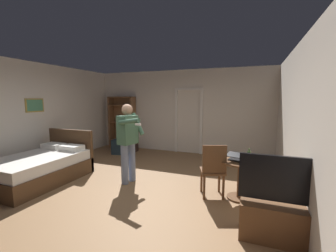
{
  "coord_description": "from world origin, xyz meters",
  "views": [
    {
      "loc": [
        2.27,
        -3.58,
        1.8
      ],
      "look_at": [
        0.72,
        0.45,
        1.25
      ],
      "focal_mm": 23.5,
      "sensor_mm": 36.0,
      "label": 1
    }
  ],
  "objects_px": {
    "bed": "(41,167)",
    "tv_flatscreen": "(279,216)",
    "side_table": "(240,173)",
    "laptop": "(238,158)",
    "suitcase_dark": "(121,147)",
    "person_blue_shirt": "(128,138)",
    "wooden_chair": "(213,168)",
    "bottle_on_table": "(249,157)",
    "suitcase_small": "(129,145)",
    "bookshelf": "(123,120)"
  },
  "relations": [
    {
      "from": "bed",
      "to": "tv_flatscreen",
      "type": "bearing_deg",
      "value": -5.07
    },
    {
      "from": "side_table",
      "to": "laptop",
      "type": "xyz_separation_m",
      "value": [
        -0.04,
        -0.04,
        0.28
      ]
    },
    {
      "from": "bed",
      "to": "tv_flatscreen",
      "type": "xyz_separation_m",
      "value": [
        4.63,
        -0.41,
        0.02
      ]
    },
    {
      "from": "laptop",
      "to": "side_table",
      "type": "bearing_deg",
      "value": 44.24
    },
    {
      "from": "laptop",
      "to": "suitcase_dark",
      "type": "distance_m",
      "value": 4.26
    },
    {
      "from": "person_blue_shirt",
      "to": "tv_flatscreen",
      "type": "bearing_deg",
      "value": -20.0
    },
    {
      "from": "tv_flatscreen",
      "to": "side_table",
      "type": "relative_size",
      "value": 1.56
    },
    {
      "from": "laptop",
      "to": "wooden_chair",
      "type": "relative_size",
      "value": 0.41
    },
    {
      "from": "bottle_on_table",
      "to": "suitcase_small",
      "type": "distance_m",
      "value": 4.57
    },
    {
      "from": "side_table",
      "to": "bottle_on_table",
      "type": "relative_size",
      "value": 2.8
    },
    {
      "from": "suitcase_small",
      "to": "suitcase_dark",
      "type": "bearing_deg",
      "value": -104.71
    },
    {
      "from": "tv_flatscreen",
      "to": "wooden_chair",
      "type": "distance_m",
      "value": 1.37
    },
    {
      "from": "bookshelf",
      "to": "suitcase_small",
      "type": "height_order",
      "value": "bookshelf"
    },
    {
      "from": "tv_flatscreen",
      "to": "bookshelf",
      "type": "bearing_deg",
      "value": 141.0
    },
    {
      "from": "bed",
      "to": "laptop",
      "type": "relative_size",
      "value": 4.82
    },
    {
      "from": "tv_flatscreen",
      "to": "side_table",
      "type": "xyz_separation_m",
      "value": [
        -0.53,
        1.06,
        0.15
      ]
    },
    {
      "from": "bookshelf",
      "to": "side_table",
      "type": "relative_size",
      "value": 2.63
    },
    {
      "from": "suitcase_dark",
      "to": "suitcase_small",
      "type": "height_order",
      "value": "suitcase_dark"
    },
    {
      "from": "bed",
      "to": "suitcase_dark",
      "type": "distance_m",
      "value": 2.63
    },
    {
      "from": "laptop",
      "to": "bottle_on_table",
      "type": "height_order",
      "value": "bottle_on_table"
    },
    {
      "from": "bed",
      "to": "suitcase_dark",
      "type": "bearing_deg",
      "value": 82.62
    },
    {
      "from": "bottle_on_table",
      "to": "suitcase_dark",
      "type": "xyz_separation_m",
      "value": [
        -3.9,
        2.04,
        -0.57
      ]
    },
    {
      "from": "wooden_chair",
      "to": "person_blue_shirt",
      "type": "height_order",
      "value": "person_blue_shirt"
    },
    {
      "from": "bookshelf",
      "to": "laptop",
      "type": "bearing_deg",
      "value": -34.15
    },
    {
      "from": "bed",
      "to": "bookshelf",
      "type": "height_order",
      "value": "bookshelf"
    },
    {
      "from": "bookshelf",
      "to": "suitcase_dark",
      "type": "distance_m",
      "value": 1.21
    },
    {
      "from": "side_table",
      "to": "wooden_chair",
      "type": "height_order",
      "value": "wooden_chair"
    },
    {
      "from": "suitcase_dark",
      "to": "bed",
      "type": "bearing_deg",
      "value": -105.85
    },
    {
      "from": "bed",
      "to": "person_blue_shirt",
      "type": "xyz_separation_m",
      "value": [
        1.84,
        0.6,
        0.66
      ]
    },
    {
      "from": "side_table",
      "to": "suitcase_small",
      "type": "xyz_separation_m",
      "value": [
        -3.69,
        2.34,
        -0.26
      ]
    },
    {
      "from": "tv_flatscreen",
      "to": "wooden_chair",
      "type": "relative_size",
      "value": 1.11
    },
    {
      "from": "side_table",
      "to": "tv_flatscreen",
      "type": "bearing_deg",
      "value": -63.18
    },
    {
      "from": "bottle_on_table",
      "to": "suitcase_small",
      "type": "bearing_deg",
      "value": 147.74
    },
    {
      "from": "side_table",
      "to": "bookshelf",
      "type": "bearing_deg",
      "value": 146.51
    },
    {
      "from": "bed",
      "to": "suitcase_dark",
      "type": "relative_size",
      "value": 3.62
    },
    {
      "from": "suitcase_small",
      "to": "laptop",
      "type": "bearing_deg",
      "value": -36.89
    },
    {
      "from": "person_blue_shirt",
      "to": "suitcase_small",
      "type": "height_order",
      "value": "person_blue_shirt"
    },
    {
      "from": "tv_flatscreen",
      "to": "bottle_on_table",
      "type": "bearing_deg",
      "value": 111.97
    },
    {
      "from": "wooden_chair",
      "to": "suitcase_dark",
      "type": "relative_size",
      "value": 1.82
    },
    {
      "from": "tv_flatscreen",
      "to": "suitcase_small",
      "type": "bearing_deg",
      "value": 141.22
    },
    {
      "from": "tv_flatscreen",
      "to": "suitcase_dark",
      "type": "relative_size",
      "value": 2.03
    },
    {
      "from": "laptop",
      "to": "tv_flatscreen",
      "type": "bearing_deg",
      "value": -60.4
    },
    {
      "from": "bed",
      "to": "bottle_on_table",
      "type": "distance_m",
      "value": 4.31
    },
    {
      "from": "wooden_chair",
      "to": "bottle_on_table",
      "type": "bearing_deg",
      "value": 4.69
    },
    {
      "from": "bookshelf",
      "to": "tv_flatscreen",
      "type": "distance_m",
      "value": 6.14
    },
    {
      "from": "bookshelf",
      "to": "suitcase_small",
      "type": "xyz_separation_m",
      "value": [
        0.52,
        -0.44,
        -0.79
      ]
    },
    {
      "from": "person_blue_shirt",
      "to": "suitcase_dark",
      "type": "xyz_separation_m",
      "value": [
        -1.51,
        2.0,
        -0.73
      ]
    },
    {
      "from": "laptop",
      "to": "bottle_on_table",
      "type": "relative_size",
      "value": 1.62
    },
    {
      "from": "person_blue_shirt",
      "to": "suitcase_small",
      "type": "bearing_deg",
      "value": 121.1
    },
    {
      "from": "bookshelf",
      "to": "bottle_on_table",
      "type": "relative_size",
      "value": 7.37
    }
  ]
}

